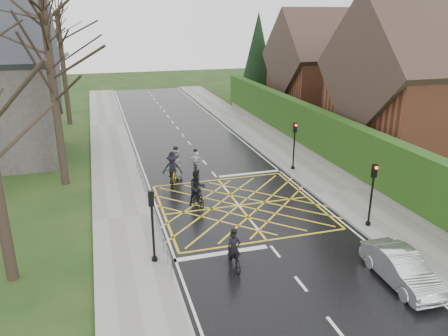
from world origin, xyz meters
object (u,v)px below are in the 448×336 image
cyclist_back (197,191)px  cyclist_mid (173,172)px  cyclist_front (196,165)px  cyclist_rear (234,254)px  cyclist_lead (177,168)px  car (401,268)px

cyclist_back → cyclist_mid: cyclist_back is taller
cyclist_back → cyclist_front: size_ratio=1.20×
cyclist_rear → cyclist_back: cyclist_back is taller
cyclist_back → cyclist_front: (0.98, 4.63, -0.15)m
cyclist_front → cyclist_lead: bearing=-137.3°
cyclist_lead → car: size_ratio=0.60×
cyclist_rear → cyclist_back: size_ratio=0.84×
cyclist_rear → cyclist_lead: bearing=93.7°
cyclist_back → car: 10.88m
cyclist_back → cyclist_mid: (-0.72, 3.41, -0.03)m
cyclist_front → cyclist_back: bearing=-80.0°
cyclist_lead → car: (6.05, -13.39, -0.10)m
cyclist_back → cyclist_mid: size_ratio=0.95×
cyclist_rear → cyclist_back: 6.40m
cyclist_back → cyclist_rear: bearing=-95.3°
cyclist_front → cyclist_lead: size_ratio=0.75×
cyclist_mid → cyclist_front: cyclist_mid is taller
cyclist_lead → cyclist_back: bearing=-63.8°
cyclist_rear → cyclist_lead: 10.53m
cyclist_rear → cyclist_mid: cyclist_mid is taller
cyclist_mid → cyclist_lead: (0.38, 0.71, -0.01)m
cyclist_rear → cyclist_front: bearing=86.7°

